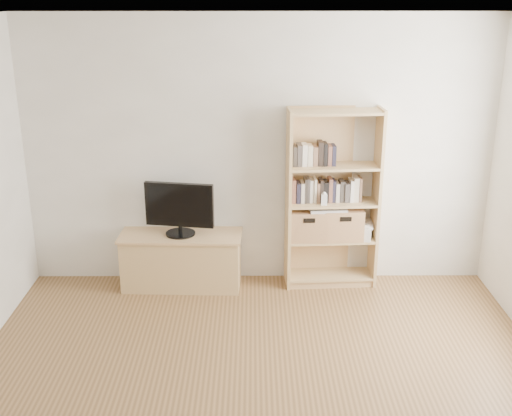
{
  "coord_description": "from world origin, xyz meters",
  "views": [
    {
      "loc": [
        -0.06,
        -3.47,
        2.84
      ],
      "look_at": [
        -0.03,
        1.9,
        0.95
      ],
      "focal_mm": 45.0,
      "sensor_mm": 36.0,
      "label": 1
    }
  ],
  "objects_px": {
    "television": "(179,209)",
    "basket_left": "(308,224)",
    "baby_monitor": "(324,200)",
    "bookshelf": "(332,199)",
    "laptop": "(327,208)",
    "basket_right": "(342,223)",
    "tv_stand": "(182,261)"
  },
  "relations": [
    {
      "from": "television",
      "to": "basket_right",
      "type": "distance_m",
      "value": 1.58
    },
    {
      "from": "baby_monitor",
      "to": "basket_left",
      "type": "distance_m",
      "value": 0.32
    },
    {
      "from": "television",
      "to": "baby_monitor",
      "type": "distance_m",
      "value": 1.38
    },
    {
      "from": "baby_monitor",
      "to": "basket_left",
      "type": "xyz_separation_m",
      "value": [
        -0.14,
        0.08,
        -0.28
      ]
    },
    {
      "from": "laptop",
      "to": "television",
      "type": "bearing_deg",
      "value": 178.14
    },
    {
      "from": "tv_stand",
      "to": "bookshelf",
      "type": "height_order",
      "value": "bookshelf"
    },
    {
      "from": "baby_monitor",
      "to": "basket_left",
      "type": "height_order",
      "value": "baby_monitor"
    },
    {
      "from": "basket_left",
      "to": "laptop",
      "type": "distance_m",
      "value": 0.25
    },
    {
      "from": "bookshelf",
      "to": "laptop",
      "type": "bearing_deg",
      "value": -154.91
    },
    {
      "from": "bookshelf",
      "to": "television",
      "type": "distance_m",
      "value": 1.47
    },
    {
      "from": "tv_stand",
      "to": "baby_monitor",
      "type": "relative_size",
      "value": 10.73
    },
    {
      "from": "laptop",
      "to": "baby_monitor",
      "type": "bearing_deg",
      "value": -122.73
    },
    {
      "from": "tv_stand",
      "to": "basket_right",
      "type": "xyz_separation_m",
      "value": [
        1.57,
        0.06,
        0.38
      ]
    },
    {
      "from": "basket_right",
      "to": "laptop",
      "type": "relative_size",
      "value": 1.05
    },
    {
      "from": "basket_right",
      "to": "bookshelf",
      "type": "bearing_deg",
      "value": 177.83
    },
    {
      "from": "baby_monitor",
      "to": "basket_right",
      "type": "xyz_separation_m",
      "value": [
        0.2,
        0.1,
        -0.27
      ]
    },
    {
      "from": "basket_right",
      "to": "baby_monitor",
      "type": "bearing_deg",
      "value": -155.23
    },
    {
      "from": "bookshelf",
      "to": "laptop",
      "type": "relative_size",
      "value": 4.99
    },
    {
      "from": "baby_monitor",
      "to": "laptop",
      "type": "bearing_deg",
      "value": 63.92
    },
    {
      "from": "bookshelf",
      "to": "basket_left",
      "type": "xyz_separation_m",
      "value": [
        -0.23,
        -0.02,
        -0.24
      ]
    },
    {
      "from": "television",
      "to": "baby_monitor",
      "type": "bearing_deg",
      "value": 7.9
    },
    {
      "from": "tv_stand",
      "to": "basket_left",
      "type": "xyz_separation_m",
      "value": [
        1.23,
        0.04,
        0.38
      ]
    },
    {
      "from": "bookshelf",
      "to": "basket_right",
      "type": "xyz_separation_m",
      "value": [
        0.11,
        0.0,
        -0.24
      ]
    },
    {
      "from": "baby_monitor",
      "to": "bookshelf",
      "type": "bearing_deg",
      "value": 51.88
    },
    {
      "from": "bookshelf",
      "to": "television",
      "type": "bearing_deg",
      "value": 178.89
    },
    {
      "from": "baby_monitor",
      "to": "laptop",
      "type": "relative_size",
      "value": 0.3
    },
    {
      "from": "bookshelf",
      "to": "television",
      "type": "xyz_separation_m",
      "value": [
        -1.46,
        -0.06,
        -0.07
      ]
    },
    {
      "from": "television",
      "to": "basket_left",
      "type": "distance_m",
      "value": 1.24
    },
    {
      "from": "bookshelf",
      "to": "basket_left",
      "type": "relative_size",
      "value": 4.87
    },
    {
      "from": "television",
      "to": "basket_left",
      "type": "height_order",
      "value": "television"
    },
    {
      "from": "basket_left",
      "to": "tv_stand",
      "type": "bearing_deg",
      "value": -179.2
    },
    {
      "from": "basket_left",
      "to": "laptop",
      "type": "relative_size",
      "value": 1.02
    }
  ]
}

